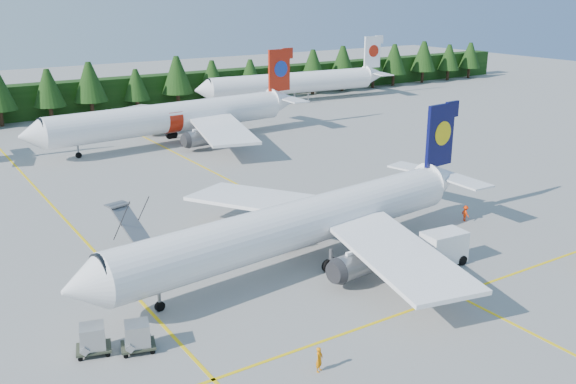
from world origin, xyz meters
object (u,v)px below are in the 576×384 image
airliner_navy (290,227)px  airstairs (145,247)px  airliner_red (166,119)px  service_truck (434,250)px

airliner_navy → airstairs: 12.72m
airliner_navy → airliner_red: (8.65, 46.12, 0.36)m
airliner_navy → airliner_red: bearing=73.0°
airstairs → service_truck: (19.14, -14.63, 0.51)m
airliner_navy → service_truck: size_ratio=6.67×
service_truck → airstairs: bearing=147.4°
airliner_red → airliner_navy: bearing=-105.2°
airliner_red → airstairs: size_ratio=6.67×
airstairs → service_truck: 24.09m
airliner_navy → airstairs: (-9.20, 8.39, -2.56)m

